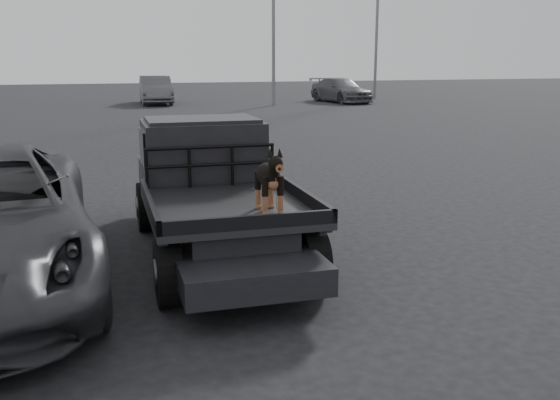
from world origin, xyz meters
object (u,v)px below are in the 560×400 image
object	(u,v)px
flatbed_ute	(215,221)
distant_car_b	(341,90)
dog	(269,181)
distant_car_a	(156,90)

from	to	relation	value
flatbed_ute	distant_car_b	xyz separation A→B (m)	(12.49, 26.97, 0.25)
dog	flatbed_ute	bearing A→B (deg)	105.08
dog	distant_car_a	size ratio (longest dim) A/B	0.15
distant_car_a	distant_car_b	bearing A→B (deg)	-7.42
dog	distant_car_b	xyz separation A→B (m)	(12.10, 28.41, -0.58)
flatbed_ute	distant_car_a	distance (m)	28.66
dog	distant_car_a	world-z (taller)	dog
flatbed_ute	distant_car_b	distance (m)	29.73
distant_car_b	flatbed_ute	bearing A→B (deg)	-125.01
distant_car_a	dog	bearing A→B (deg)	-91.38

